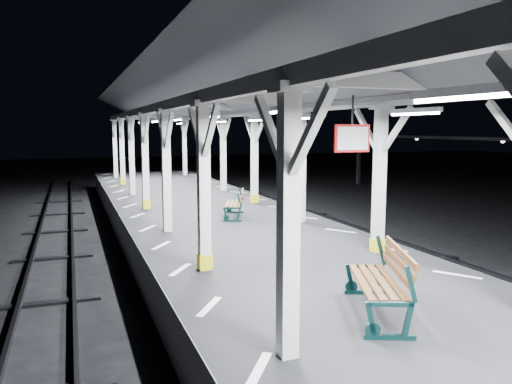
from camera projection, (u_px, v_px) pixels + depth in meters
ground at (344, 344)px, 8.82m from camera, size 120.00×120.00×0.00m
platform at (345, 317)px, 8.76m from camera, size 6.00×50.00×1.00m
hazard_stripes_left at (209, 307)px, 7.85m from camera, size 1.00×48.00×0.01m
hazard_stripes_right at (457, 275)px, 9.54m from camera, size 1.00×48.00×0.01m
canopy at (351, 82)px, 8.23m from camera, size 5.40×49.00×4.65m
bench_mid at (384, 279)px, 7.46m from camera, size 1.36×2.02×1.03m
bench_far at (237, 203)px, 15.70m from camera, size 1.09×1.69×0.86m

